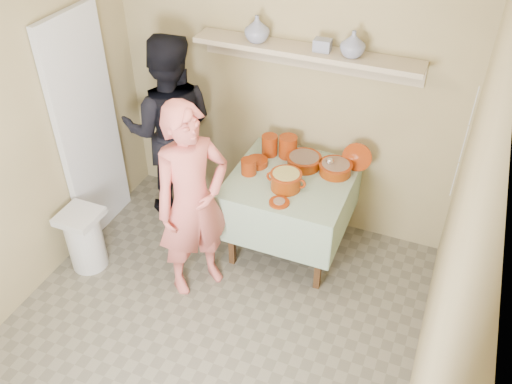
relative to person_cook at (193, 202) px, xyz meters
The scene contains 22 objects.
ground 1.06m from the person_cook, 63.32° to the right, with size 3.50×3.50×0.00m, color #6B6554.
tile_panel 1.22m from the person_cook, 163.24° to the left, with size 0.06×0.70×2.00m, color silver.
plate_stack_a 0.96m from the person_cook, 74.35° to the left, with size 0.14×0.14×0.18m, color maroon.
plate_stack_b 1.05m from the person_cook, 66.67° to the left, with size 0.16×0.16×0.19m, color maroon.
bowl_stack 0.63m from the person_cook, 70.98° to the left, with size 0.13×0.13×0.13m, color maroon.
empty_bowl 0.76m from the person_cook, 73.18° to the left, with size 0.19×0.19×0.05m, color maroon.
propped_lid 1.41m from the person_cook, 44.43° to the left, with size 0.24×0.24×0.02m, color maroon.
vase_right 1.66m from the person_cook, 49.51° to the left, with size 0.19×0.19×0.19m, color navy.
vase_left 1.42m from the person_cook, 83.98° to the left, with size 0.19×0.19×0.20m, color navy.
ceramic_box 1.52m from the person_cook, 58.30° to the left, with size 0.13×0.09×0.09m, color navy.
person_cook is the anchor object (origin of this frame).
person_helper 1.03m from the person_cook, 128.57° to the left, with size 0.85×0.66×1.75m, color black.
room_shell 1.03m from the person_cook, 63.32° to the right, with size 3.04×3.54×2.62m.
serving_table 0.89m from the person_cook, 50.86° to the left, with size 0.97×0.97×0.76m.
cazuela_meat_a 1.04m from the person_cook, 55.58° to the left, with size 0.30×0.30×0.10m.
cazuela_meat_b 1.22m from the person_cook, 44.92° to the left, with size 0.28×0.28×0.10m.
ladle 1.18m from the person_cook, 46.09° to the left, with size 0.08×0.26×0.19m.
cazuela_rice 0.76m from the person_cook, 42.97° to the left, with size 0.33×0.25×0.14m.
front_plate 0.66m from the person_cook, 28.54° to the left, with size 0.16×0.16×0.03m.
wall_shelf 1.44m from the person_cook, 64.44° to the left, with size 1.80×0.25×0.21m.
trash_bin 1.12m from the person_cook, 168.85° to the right, with size 0.32×0.32×0.56m.
electrical_cord 2.02m from the person_cook, 26.37° to the left, with size 0.01×0.05×0.90m.
Camera 1 is at (1.35, -2.15, 3.34)m, focal length 38.00 mm.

